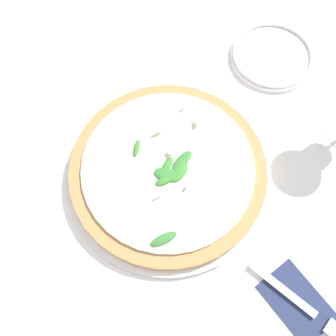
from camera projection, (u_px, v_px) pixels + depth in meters
The scene contains 5 objects.
ground_plane at pixel (167, 159), 0.71m from camera, with size 6.00×6.00×0.00m, color white.
pizza_arugula_main at pixel (168, 171), 0.68m from camera, with size 0.36×0.36×0.05m.
napkin at pixel (297, 302), 0.61m from camera, with size 0.12×0.09×0.01m.
fork at pixel (302, 305), 0.60m from camera, with size 0.18×0.09×0.00m.
side_plate_white at pixel (272, 56), 0.78m from camera, with size 0.17×0.17×0.02m.
Camera 1 is at (0.26, -0.13, 0.64)m, focal length 42.00 mm.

